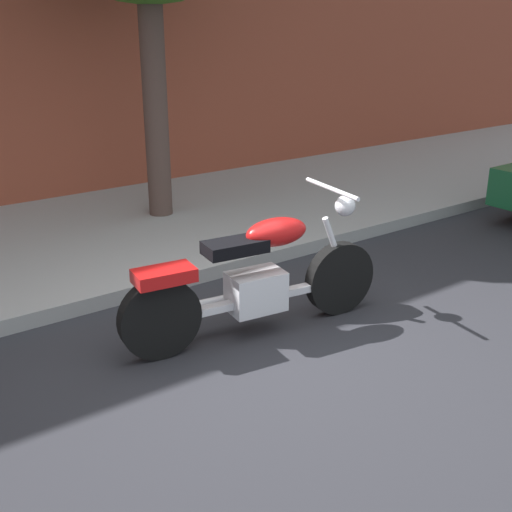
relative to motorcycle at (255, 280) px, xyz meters
name	(u,v)px	position (x,y,z in m)	size (l,w,h in m)	color
ground_plane	(268,354)	(-0.13, -0.34, -0.46)	(60.00, 60.00, 0.00)	#28282D
sidewalk	(103,236)	(-0.13, 2.76, -0.39)	(22.74, 3.29, 0.14)	#959595
motorcycle	(255,280)	(0.00, 0.00, 0.00)	(2.24, 0.72, 1.13)	black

